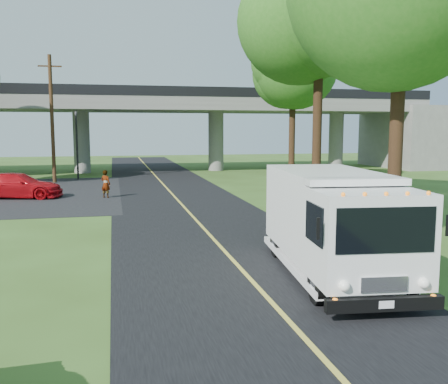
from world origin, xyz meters
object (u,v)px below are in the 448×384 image
object	(u,v)px
tree_right_far	(297,64)
red_sedan	(18,186)
utility_pole	(52,118)
tree_right_mid	(326,3)
pedestrian	(106,184)
step_van	(333,220)
traffic_signal	(77,137)

from	to	relation	value
tree_right_far	red_sedan	world-z (taller)	tree_right_far
tree_right_far	utility_pole	bearing A→B (deg)	166.00
tree_right_mid	pedestrian	world-z (taller)	tree_right_mid
step_van	pedestrian	distance (m)	17.72
utility_pole	tree_right_far	distance (m)	17.61
traffic_signal	pedestrian	xyz separation A→B (m)	(2.20, -10.93, -2.41)
traffic_signal	utility_pole	xyz separation A→B (m)	(-1.50, -2.00, 1.40)
step_van	red_sedan	bearing A→B (deg)	127.43
red_sedan	tree_right_mid	bearing A→B (deg)	-105.07
tree_right_far	step_van	xyz separation A→B (m)	(-7.00, -21.42, -6.81)
tree_right_mid	traffic_signal	bearing A→B (deg)	125.86
step_van	pedestrian	xyz separation A→B (m)	(-6.01, 16.65, -0.70)
utility_pole	tree_right_mid	bearing A→B (deg)	-47.48
tree_right_far	red_sedan	bearing A→B (deg)	-168.01
traffic_signal	red_sedan	distance (m)	10.57
utility_pole	tree_right_far	bearing A→B (deg)	-14.00
tree_right_far	step_van	world-z (taller)	tree_right_far
tree_right_far	red_sedan	distance (m)	19.72
tree_right_far	pedestrian	bearing A→B (deg)	-159.87
utility_pole	tree_right_mid	world-z (taller)	tree_right_mid
traffic_signal	red_sedan	size ratio (longest dim) A/B	1.07
traffic_signal	red_sedan	bearing A→B (deg)	-104.60
tree_right_mid	step_van	world-z (taller)	tree_right_mid
utility_pole	tree_right_mid	xyz separation A→B (m)	(13.91, -15.16, 5.01)
traffic_signal	step_van	world-z (taller)	traffic_signal
tree_right_far	red_sedan	size ratio (longest dim) A/B	2.27
tree_right_mid	tree_right_far	world-z (taller)	tree_right_mid
tree_right_far	red_sedan	xyz separation A→B (m)	(-17.80, -3.78, -7.60)
traffic_signal	red_sedan	world-z (taller)	traffic_signal
pedestrian	tree_right_mid	bearing A→B (deg)	-176.30
utility_pole	step_van	world-z (taller)	utility_pole
utility_pole	red_sedan	xyz separation A→B (m)	(-1.09, -7.94, -3.89)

